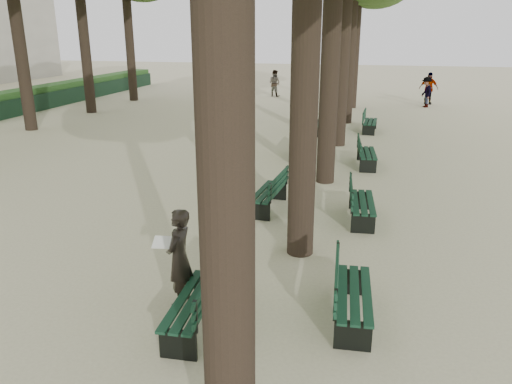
# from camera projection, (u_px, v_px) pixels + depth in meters

# --- Properties ---
(ground) EXTENTS (120.00, 120.00, 0.00)m
(ground) POSITION_uv_depth(u_px,v_px,m) (172.00, 325.00, 7.51)
(ground) COLOR beige
(ground) RESTS_ON ground
(bench_left_0) EXTENTS (0.65, 1.82, 0.92)m
(bench_left_0) POSITION_uv_depth(u_px,v_px,m) (195.00, 311.00, 7.38)
(bench_left_0) COLOR black
(bench_left_0) RESTS_ON ground
(bench_left_1) EXTENTS (0.69, 1.84, 0.92)m
(bench_left_1) POSITION_uv_depth(u_px,v_px,m) (268.00, 199.00, 12.28)
(bench_left_1) COLOR black
(bench_left_1) RESTS_ON ground
(bench_left_2) EXTENTS (0.60, 1.81, 0.92)m
(bench_left_2) POSITION_uv_depth(u_px,v_px,m) (301.00, 149.00, 17.35)
(bench_left_2) COLOR black
(bench_left_2) RESTS_ON ground
(bench_left_3) EXTENTS (0.61, 1.81, 0.92)m
(bench_left_3) POSITION_uv_depth(u_px,v_px,m) (315.00, 127.00, 21.28)
(bench_left_3) COLOR black
(bench_left_3) RESTS_ON ground
(bench_right_0) EXTENTS (0.67, 1.83, 0.92)m
(bench_right_0) POSITION_uv_depth(u_px,v_px,m) (353.00, 304.00, 7.58)
(bench_right_0) COLOR black
(bench_right_0) RESTS_ON ground
(bench_right_1) EXTENTS (0.70, 1.84, 0.92)m
(bench_right_1) POSITION_uv_depth(u_px,v_px,m) (362.00, 209.00, 11.55)
(bench_right_1) COLOR black
(bench_right_1) RESTS_ON ground
(bench_right_2) EXTENTS (0.72, 1.84, 0.92)m
(bench_right_2) POSITION_uv_depth(u_px,v_px,m) (367.00, 158.00, 16.14)
(bench_right_2) COLOR black
(bench_right_2) RESTS_ON ground
(bench_right_3) EXTENTS (0.64, 1.82, 0.92)m
(bench_right_3) POSITION_uv_depth(u_px,v_px,m) (370.00, 126.00, 21.60)
(bench_right_3) COLOR black
(bench_right_3) RESTS_ON ground
(man_with_map) EXTENTS (0.62, 0.67, 1.62)m
(man_with_map) POSITION_uv_depth(u_px,v_px,m) (179.00, 258.00, 7.86)
(man_with_map) COLOR black
(man_with_map) RESTS_ON ground
(pedestrian_c) EXTENTS (1.13, 0.50, 1.86)m
(pedestrian_c) POSITION_uv_depth(u_px,v_px,m) (429.00, 88.00, 29.47)
(pedestrian_c) COLOR #262628
(pedestrian_c) RESTS_ON ground
(pedestrian_a) EXTENTS (0.90, 0.64, 1.72)m
(pedestrian_a) POSITION_uv_depth(u_px,v_px,m) (275.00, 83.00, 32.96)
(pedestrian_a) COLOR #262628
(pedestrian_a) RESTS_ON ground
(pedestrian_e) EXTENTS (0.50, 1.80, 1.92)m
(pedestrian_e) POSITION_uv_depth(u_px,v_px,m) (228.00, 95.00, 26.08)
(pedestrian_e) COLOR #262628
(pedestrian_e) RESTS_ON ground
(pedestrian_b) EXTENTS (0.59, 1.15, 1.71)m
(pedestrian_b) POSITION_uv_depth(u_px,v_px,m) (426.00, 92.00, 28.32)
(pedestrian_b) COLOR #262628
(pedestrian_b) RESTS_ON ground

